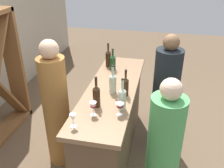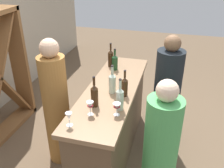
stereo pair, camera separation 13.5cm
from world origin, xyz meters
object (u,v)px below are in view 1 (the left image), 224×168
at_px(wine_bottle_second_left_clear_pale, 122,98).
at_px(person_center_guest, 165,99).
at_px(wine_bottle_leftmost_amber_brown, 97,96).
at_px(wine_bottle_second_right_clear_pale, 113,82).
at_px(wine_glass_near_center, 93,106).
at_px(person_right_guest, 56,109).
at_px(person_left_guest, 164,150).
at_px(wine_glass_near_left, 120,107).
at_px(wine_glass_near_right, 73,118).
at_px(wine_bottle_center_amber_brown, 125,86).
at_px(wine_bottle_rightmost_olive_green, 113,62).
at_px(wine_bottle_far_right_amber_brown, 108,58).

distance_m(wine_bottle_second_left_clear_pale, person_center_guest, 0.92).
distance_m(wine_bottle_leftmost_amber_brown, wine_bottle_second_right_clear_pale, 0.33).
xyz_separation_m(wine_glass_near_center, person_right_guest, (0.33, 0.56, -0.32)).
bearing_deg(wine_glass_near_center, person_right_guest, 59.33).
xyz_separation_m(wine_bottle_second_left_clear_pale, person_left_guest, (-0.17, -0.45, -0.44)).
relative_size(wine_glass_near_center, person_center_guest, 0.09).
bearing_deg(wine_glass_near_left, wine_glass_near_right, 126.42).
bearing_deg(wine_bottle_second_left_clear_pale, wine_glass_near_left, 177.82).
relative_size(wine_bottle_leftmost_amber_brown, wine_bottle_second_left_clear_pale, 0.98).
xyz_separation_m(wine_bottle_second_right_clear_pale, person_center_guest, (0.41, -0.59, -0.37)).
bearing_deg(wine_bottle_center_amber_brown, person_center_guest, -45.50).
relative_size(person_center_guest, person_right_guest, 0.98).
height_order(wine_bottle_second_left_clear_pale, wine_glass_near_center, wine_bottle_second_left_clear_pale).
xyz_separation_m(wine_bottle_center_amber_brown, wine_bottle_rightmost_olive_green, (0.65, 0.28, -0.01)).
bearing_deg(wine_bottle_leftmost_amber_brown, wine_bottle_rightmost_olive_green, 2.03).
xyz_separation_m(wine_glass_near_right, person_center_guest, (1.10, -0.81, -0.34)).
bearing_deg(wine_bottle_second_left_clear_pale, wine_bottle_leftmost_amber_brown, 91.36).
xyz_separation_m(wine_bottle_second_left_clear_pale, wine_bottle_rightmost_olive_green, (0.93, 0.30, -0.02)).
height_order(wine_bottle_second_left_clear_pale, wine_bottle_rightmost_olive_green, wine_bottle_second_left_clear_pale).
bearing_deg(wine_glass_near_center, wine_bottle_far_right_amber_brown, 6.00).
relative_size(wine_bottle_second_right_clear_pale, person_right_guest, 0.21).
bearing_deg(wine_glass_near_right, person_left_guest, -75.31).
bearing_deg(wine_bottle_rightmost_olive_green, person_left_guest, -145.79).
xyz_separation_m(wine_glass_near_right, person_right_guest, (0.54, 0.43, -0.32)).
bearing_deg(wine_glass_near_left, person_center_guest, -27.86).
height_order(wine_bottle_far_right_amber_brown, wine_glass_near_center, wine_bottle_far_right_amber_brown).
bearing_deg(person_left_guest, wine_bottle_center_amber_brown, -52.25).
bearing_deg(wine_bottle_far_right_amber_brown, wine_bottle_rightmost_olive_green, -138.04).
bearing_deg(wine_glass_near_left, person_left_guest, -97.38).
bearing_deg(person_right_guest, wine_bottle_far_right_amber_brown, 54.37).
height_order(wine_bottle_second_right_clear_pale, person_center_guest, person_center_guest).
relative_size(wine_bottle_leftmost_amber_brown, wine_glass_near_center, 2.29).
bearing_deg(wine_bottle_center_amber_brown, wine_glass_near_left, -178.45).
bearing_deg(wine_bottle_second_right_clear_pale, wine_bottle_rightmost_olive_green, 12.13).
distance_m(wine_bottle_far_right_amber_brown, person_right_guest, 1.02).
bearing_deg(wine_bottle_rightmost_olive_green, wine_bottle_far_right_amber_brown, 41.96).
distance_m(wine_glass_near_right, person_left_guest, 0.95).
relative_size(wine_bottle_leftmost_amber_brown, person_right_guest, 0.21).
xyz_separation_m(wine_bottle_leftmost_amber_brown, wine_bottle_far_right_amber_brown, (1.03, 0.12, 0.00)).
bearing_deg(wine_bottle_second_right_clear_pale, wine_glass_near_left, -159.24).
bearing_deg(person_center_guest, person_left_guest, 91.14).
height_order(wine_bottle_rightmost_olive_green, person_center_guest, person_center_guest).
xyz_separation_m(wine_bottle_rightmost_olive_green, person_left_guest, (-1.09, -0.74, -0.42)).
xyz_separation_m(wine_bottle_rightmost_olive_green, person_right_guest, (-0.77, 0.51, -0.34)).
height_order(wine_bottle_center_amber_brown, wine_bottle_far_right_amber_brown, wine_bottle_far_right_amber_brown).
relative_size(wine_bottle_center_amber_brown, person_right_guest, 0.19).
relative_size(wine_bottle_rightmost_olive_green, wine_glass_near_left, 2.25).
distance_m(wine_bottle_center_amber_brown, wine_glass_near_center, 0.51).
xyz_separation_m(wine_glass_near_right, person_left_guest, (0.22, -0.83, -0.41)).
bearing_deg(person_right_guest, wine_bottle_second_left_clear_pale, -20.34).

